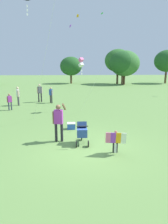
% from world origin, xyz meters
% --- Properties ---
extents(ground_plane, '(120.00, 120.00, 0.00)m').
position_xyz_m(ground_plane, '(0.00, 0.00, 0.00)').
color(ground_plane, '#668E47').
extents(treeline_distant, '(38.62, 6.76, 6.20)m').
position_xyz_m(treeline_distant, '(0.46, 27.93, 3.82)').
color(treeline_distant, brown).
rests_on(treeline_distant, ground).
extents(child_with_butterfly_kite, '(0.81, 0.40, 0.93)m').
position_xyz_m(child_with_butterfly_kite, '(1.11, -0.56, 0.58)').
color(child_with_butterfly_kite, '#232328').
rests_on(child_with_butterfly_kite, ground).
extents(person_adult_flyer, '(0.62, 0.53, 1.81)m').
position_xyz_m(person_adult_flyer, '(-1.22, 0.82, 1.05)').
color(person_adult_flyer, '#232328').
rests_on(person_adult_flyer, ground).
extents(stroller, '(0.56, 1.08, 1.03)m').
position_xyz_m(stroller, '(-0.18, 0.51, 0.61)').
color(stroller, black).
rests_on(stroller, ground).
extents(kite_orange_delta, '(1.53, 2.52, 3.97)m').
position_xyz_m(kite_orange_delta, '(0.06, 7.06, 3.61)').
color(kite_orange_delta, pink).
rests_on(kite_orange_delta, ground).
extents(person_red_shirt, '(0.47, 0.39, 1.70)m').
position_xyz_m(person_red_shirt, '(-3.70, 10.85, 1.00)').
color(person_red_shirt, '#232328').
rests_on(person_red_shirt, ground).
extents(person_sitting_far, '(0.35, 0.38, 1.47)m').
position_xyz_m(person_sitting_far, '(-2.60, 10.34, 0.87)').
color(person_sitting_far, '#232328').
rests_on(person_sitting_far, ground).
extents(person_kid_running, '(0.34, 0.48, 1.61)m').
position_xyz_m(person_kid_running, '(-5.32, 9.37, 0.95)').
color(person_kid_running, '#4C4C51').
rests_on(person_kid_running, ground).
extents(person_back_turned, '(0.35, 0.30, 1.30)m').
position_xyz_m(person_back_turned, '(-5.46, 7.49, 0.77)').
color(person_back_turned, '#33384C').
rests_on(person_back_turned, ground).
extents(cooler_box, '(0.45, 0.33, 0.35)m').
position_xyz_m(cooler_box, '(-0.67, 2.60, 0.18)').
color(cooler_box, '#2D5BB7').
rests_on(cooler_box, ground).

